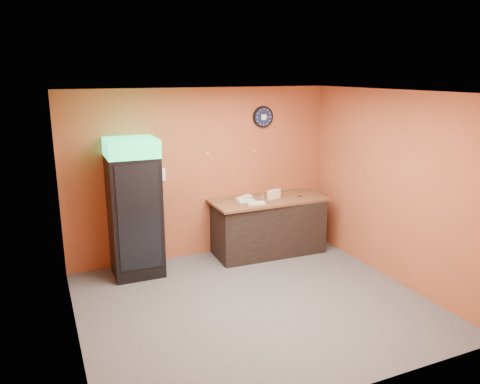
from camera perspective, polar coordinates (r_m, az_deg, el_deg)
floor at (r=6.51m, az=1.66°, el=-13.40°), size 4.50×4.50×0.00m
back_wall at (r=7.78m, az=-4.61°, el=2.24°), size 4.50×0.02×2.80m
left_wall at (r=5.44m, az=-20.19°, el=-3.99°), size 0.02×4.00×2.80m
right_wall at (r=7.22m, az=18.10°, el=0.59°), size 0.02×4.00×2.80m
ceiling at (r=5.76m, az=1.87°, el=12.06°), size 4.50×4.00×0.02m
beverage_cooler at (r=7.19m, az=-12.68°, el=-2.16°), size 0.75×0.76×2.10m
prep_counter at (r=8.06m, az=3.42°, el=-4.24°), size 1.87×0.88×0.92m
wall_clock at (r=8.04m, az=2.82°, el=9.13°), size 0.37×0.06×0.37m
wall_phone at (r=7.52m, az=-9.52°, el=2.10°), size 0.11×0.10×0.20m
butcher_paper at (r=7.92m, az=3.47°, el=-0.94°), size 1.96×0.88×0.04m
sub_roll_stack at (r=7.89m, az=4.16°, el=-0.28°), size 0.25×0.14×0.15m
wrapped_sandwich_left at (r=7.68m, az=0.80°, el=-1.11°), size 0.28×0.14×0.04m
wrapped_sandwich_mid at (r=7.55m, az=1.99°, el=-1.38°), size 0.29×0.16×0.04m
wrapped_sandwich_right at (r=7.86m, az=0.54°, el=-0.71°), size 0.33×0.26×0.04m
kitchen_tool at (r=7.94m, az=2.89°, el=-0.49°), size 0.07×0.07×0.07m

